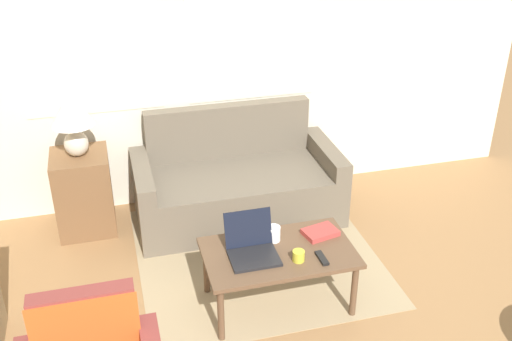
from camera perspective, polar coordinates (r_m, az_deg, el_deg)
wall_back at (r=5.04m, az=-7.01°, el=10.70°), size 6.25×0.06×2.60m
rug at (r=4.73m, az=0.02°, el=-8.01°), size 1.81×1.80×0.01m
couch at (r=5.12m, az=-1.90°, el=-1.42°), size 1.71×0.82×0.90m
side_table at (r=5.08m, az=-16.08°, el=-2.01°), size 0.45×0.45×0.68m
table_lamp at (r=4.79m, az=-17.12°, el=4.97°), size 0.33×0.33×0.52m
coffee_table at (r=4.05m, az=2.17°, el=-8.22°), size 1.01×0.60×0.44m
laptop at (r=3.96m, az=-0.40°, el=-7.26°), size 0.32×0.32×0.26m
cup_navy at (r=4.10m, az=1.69°, el=-6.03°), size 0.09×0.09×0.11m
cup_yellow at (r=3.92m, az=4.07°, el=-8.11°), size 0.08×0.08×0.07m
book_red at (r=4.20m, az=6.15°, el=-5.87°), size 0.26×0.21×0.04m
tv_remote at (r=3.96m, az=6.29°, el=-8.29°), size 0.05×0.15×0.02m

